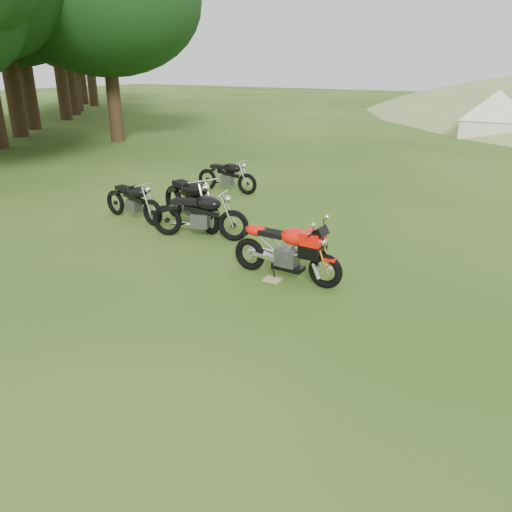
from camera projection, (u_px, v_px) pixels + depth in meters
The scene contains 9 objects.
ground at pixel (260, 343), 6.04m from camera, with size 120.00×120.00×0.00m, color #214B10.
treeline at pixel (95, 124), 27.78m from camera, with size 28.00×32.00×14.00m, color black, non-canonical shape.
sport_motorcycle at pixel (286, 246), 7.67m from camera, with size 1.79×0.45×1.07m, color red, non-canonical shape.
plywood_board at pixel (273, 279), 7.79m from camera, with size 0.26×0.21×0.02m, color tan.
vintage_moto_a at pixel (133, 200), 10.61m from camera, with size 1.74×0.40×0.92m, color black, non-canonical shape.
vintage_moto_b at pixel (190, 199), 10.26m from camera, with size 2.12×0.49×1.12m, color black, non-canonical shape.
vintage_moto_c at pixel (199, 213), 9.49m from camera, with size 1.89×0.44×0.99m, color black, non-canonical shape.
vintage_moto_d at pixel (227, 175), 12.99m from camera, with size 1.71×0.40×0.90m, color black, non-canonical shape.
tent_left at pixel (497, 111), 22.50m from camera, with size 2.63×2.63×2.28m, color silver, non-canonical shape.
Camera 1 is at (2.73, -4.48, 3.16)m, focal length 35.00 mm.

